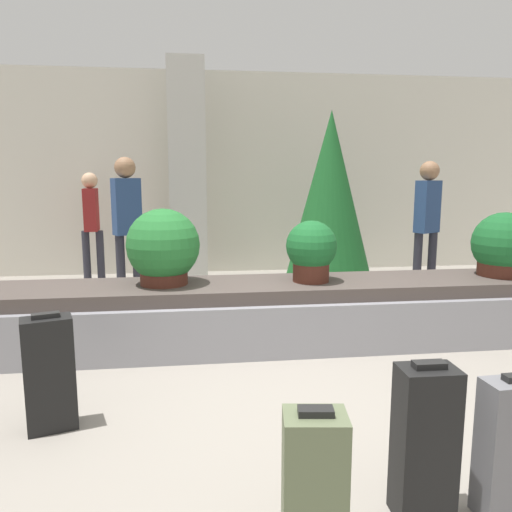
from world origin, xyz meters
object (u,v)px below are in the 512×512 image
Objects in this scene: pillar at (188,174)px; potted_plant_2 at (163,248)px; potted_plant_1 at (311,250)px; potted_plant_0 at (504,246)px; suitcase_3 at (314,483)px; decorated_tree at (330,196)px; traveler_1 at (127,216)px; suitcase_2 at (425,443)px; suitcase_0 at (50,373)px; traveler_2 at (92,218)px; traveler_0 at (427,216)px.

potted_plant_2 is at bearing -94.44° from pillar.
potted_plant_0 is at bearing 0.69° from potted_plant_1.
decorated_tree is at bearing 81.27° from suitcase_3.
traveler_1 is (-3.85, 1.68, 0.20)m from potted_plant_0.
potted_plant_1 is (0.06, 2.49, 0.52)m from suitcase_2.
potted_plant_2 is 2.90m from decorated_tree.
pillar is 4.94× the size of suitcase_3.
traveler_2 is (-0.55, 4.41, 0.60)m from suitcase_0.
pillar is at bearing 129.68° from traveler_0.
decorated_tree is at bearing -24.56° from pillar.
decorated_tree reaches higher than potted_plant_2.
traveler_1 is at bearing 70.39° from suitcase_0.
potted_plant_2 reaches higher than suitcase_2.
suitcase_2 is at bearing -94.51° from traveler_1.
decorated_tree is (1.35, 4.65, 0.99)m from suitcase_3.
suitcase_2 is 4.67m from decorated_tree.
potted_plant_1 is 0.83× the size of potted_plant_2.
pillar is 1.82× the size of traveler_0.
potted_plant_0 is at bearing -58.34° from decorated_tree.
suitcase_3 is at bearing -84.48° from pillar.
potted_plant_1 is at bearing 17.78° from suitcase_0.
suitcase_0 is at bearing 152.27° from suitcase_2.
potted_plant_0 is (2.02, 2.52, 0.52)m from suitcase_2.
traveler_0 is (1.93, 1.61, 0.17)m from potted_plant_1.
pillar is 4.60× the size of potted_plant_2.
traveler_0 is at bearing 20.20° from suitcase_0.
pillar reaches higher than potted_plant_0.
traveler_2 is (-2.55, 2.99, 0.07)m from potted_plant_1.
suitcase_2 is at bearing 22.31° from traveler_2.
pillar is 4.24× the size of suitcase_0.
decorated_tree is (0.73, 2.01, 0.41)m from potted_plant_1.
pillar is at bearing 155.44° from decorated_tree.
traveler_1 reaches higher than potted_plant_0.
potted_plant_1 is (-1.96, -0.02, 0.00)m from potted_plant_0.
potted_plant_0 is 5.40m from traveler_2.
suitcase_0 is 1.17× the size of suitcase_3.
decorated_tree is (0.79, 4.50, 0.93)m from suitcase_2.
suitcase_2 is 0.42× the size of traveler_1.
suitcase_2 is at bearing -78.51° from pillar.
potted_plant_1 is at bearing 38.34° from traveler_2.
traveler_0 is 0.98× the size of traveler_1.
potted_plant_0 is (3.97, 1.44, 0.52)m from suitcase_0.
traveler_1 is 0.74× the size of decorated_tree.
suitcase_2 is 1.10× the size of potted_plant_2.
suitcase_0 is at bearing 146.05° from suitcase_3.
suitcase_0 is at bearing -101.30° from pillar.
suitcase_3 is at bearing 16.83° from traveler_2.
potted_plant_1 is at bearing -2.14° from potted_plant_2.
suitcase_0 is 2.23m from suitcase_2.
suitcase_3 is at bearing -134.04° from potted_plant_0.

